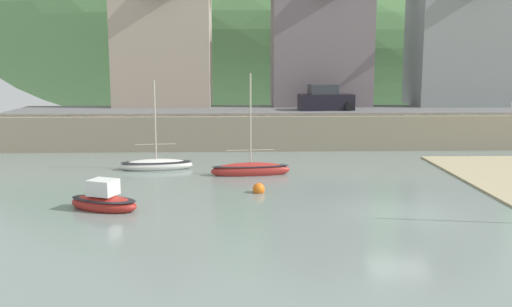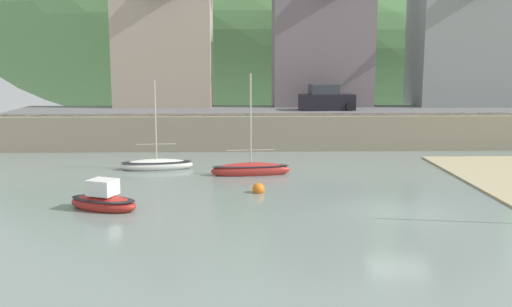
# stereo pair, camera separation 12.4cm
# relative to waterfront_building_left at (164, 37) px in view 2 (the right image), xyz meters

# --- Properties ---
(quay_seawall) EXTENTS (48.00, 9.40, 2.40)m
(quay_seawall) POSITION_rel_waterfront_building_left_xyz_m (12.83, -7.70, -6.68)
(quay_seawall) COLOR gray
(quay_seawall) RESTS_ON ground
(hillside_backdrop) EXTENTS (80.00, 44.00, 25.77)m
(hillside_backdrop) POSITION_rel_waterfront_building_left_xyz_m (11.97, 30.00, 0.98)
(hillside_backdrop) COLOR #5A8B50
(hillside_backdrop) RESTS_ON ground
(waterfront_building_left) EXTENTS (8.08, 5.37, 11.10)m
(waterfront_building_left) POSITION_rel_waterfront_building_left_xyz_m (0.00, 0.00, 0.00)
(waterfront_building_left) COLOR tan
(waterfront_building_left) RESTS_ON ground
(waterfront_building_centre) EXTENTS (8.31, 4.94, 10.83)m
(waterfront_building_centre) POSITION_rel_waterfront_building_left_xyz_m (12.95, 0.00, -0.14)
(waterfront_building_centre) COLOR slate
(waterfront_building_centre) RESTS_ON ground
(waterfront_building_right) EXTENTS (7.64, 5.81, 11.82)m
(waterfront_building_right) POSITION_rel_waterfront_building_left_xyz_m (24.33, 0.00, 0.37)
(waterfront_building_right) COLOR gray
(waterfront_building_right) RESTS_ON ground
(motorboat_with_cabin) EXTENTS (3.43, 2.46, 1.48)m
(motorboat_with_cabin) POSITION_rel_waterfront_building_left_xyz_m (0.30, -24.37, -7.68)
(motorboat_with_cabin) COLOR maroon
(motorboat_with_cabin) RESTS_ON ground
(sailboat_nearest_shore) EXTENTS (4.28, 1.77, 5.29)m
(sailboat_nearest_shore) POSITION_rel_waterfront_building_left_xyz_m (1.33, -15.42, -7.77)
(sailboat_nearest_shore) COLOR silver
(sailboat_nearest_shore) RESTS_ON ground
(sailboat_white_hull) EXTENTS (4.46, 1.37, 5.75)m
(sailboat_white_hull) POSITION_rel_waterfront_building_left_xyz_m (6.74, -17.26, -7.73)
(sailboat_white_hull) COLOR #A62924
(sailboat_white_hull) RESTS_ON ground
(parked_car_near_slipway) EXTENTS (4.24, 2.08, 1.95)m
(parked_car_near_slipway) POSITION_rel_waterfront_building_left_xyz_m (12.74, -4.50, -4.83)
(parked_car_near_slipway) COLOR black
(parked_car_near_slipway) RESTS_ON ground
(mooring_buoy) EXTENTS (0.59, 0.59, 0.59)m
(mooring_buoy) POSITION_rel_waterfront_building_left_xyz_m (7.03, -21.51, -7.86)
(mooring_buoy) COLOR orange
(mooring_buoy) RESTS_ON ground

